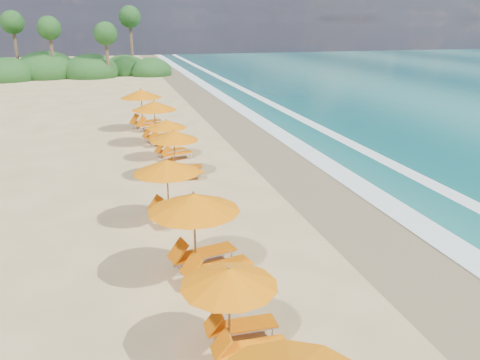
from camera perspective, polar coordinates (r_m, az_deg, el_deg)
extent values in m
plane|color=tan|center=(17.23, 0.00, -3.79)|extent=(160.00, 160.00, 0.00)
cube|color=olive|center=(18.60, 11.98, -2.45)|extent=(4.00, 160.00, 0.01)
cube|color=white|center=(19.30, 15.97, -1.92)|extent=(1.20, 160.00, 0.01)
cube|color=white|center=(20.97, 23.02, -1.10)|extent=(0.80, 160.00, 0.01)
cylinder|color=olive|center=(10.03, -1.28, -15.39)|extent=(0.05, 0.05, 1.92)
cone|color=orange|center=(9.60, -1.32, -11.45)|extent=(2.01, 2.01, 0.39)
sphere|color=olive|center=(9.50, -1.33, -10.34)|extent=(0.07, 0.07, 0.07)
cylinder|color=olive|center=(12.66, -5.39, -6.72)|extent=(0.06, 0.06, 2.33)
cone|color=orange|center=(12.28, -5.52, -2.64)|extent=(2.88, 2.88, 0.47)
sphere|color=olive|center=(12.19, -5.56, -1.50)|extent=(0.08, 0.08, 0.08)
cylinder|color=olive|center=(16.17, -8.55, -1.41)|extent=(0.05, 0.05, 2.17)
cone|color=orange|center=(15.88, -8.71, 1.64)|extent=(2.80, 2.80, 0.44)
sphere|color=olive|center=(15.82, -8.75, 2.48)|extent=(0.08, 0.08, 0.08)
cylinder|color=olive|center=(20.79, -7.77, 2.99)|extent=(0.05, 0.05, 2.05)
cone|color=orange|center=(20.58, -7.88, 5.27)|extent=(2.28, 2.28, 0.41)
sphere|color=olive|center=(20.53, -7.91, 5.89)|extent=(0.07, 0.07, 0.07)
cylinder|color=olive|center=(23.69, -8.67, 4.73)|extent=(0.05, 0.05, 1.92)
cone|color=orange|center=(23.51, -8.77, 6.62)|extent=(2.48, 2.48, 0.39)
sphere|color=olive|center=(23.47, -8.79, 7.13)|extent=(0.07, 0.07, 0.07)
cylinder|color=olive|center=(26.57, -10.07, 6.63)|extent=(0.06, 0.06, 2.35)
cone|color=orange|center=(26.39, -10.19, 8.71)|extent=(2.92, 2.92, 0.47)
sphere|color=olive|center=(26.35, -10.22, 9.27)|extent=(0.08, 0.08, 0.08)
cylinder|color=olive|center=(30.30, -11.56, 8.11)|extent=(0.06, 0.06, 2.47)
cone|color=orange|center=(30.14, -11.69, 10.03)|extent=(3.26, 3.26, 0.50)
sphere|color=olive|center=(30.10, -11.72, 10.54)|extent=(0.09, 0.09, 0.09)
ellipsoid|color=#163D14|center=(60.68, -17.28, 12.20)|extent=(6.40, 6.40, 4.16)
ellipsoid|color=#163D14|center=(62.02, -21.97, 11.89)|extent=(7.20, 7.20, 4.68)
ellipsoid|color=#163D14|center=(60.64, -25.95, 11.14)|extent=(6.00, 6.00, 3.90)
ellipsoid|color=#163D14|center=(62.69, -13.50, 12.62)|extent=(5.60, 5.60, 3.64)
ellipsoid|color=#163D14|center=(60.89, -10.53, 12.59)|extent=(5.00, 5.00, 3.25)
cylinder|color=brown|center=(58.51, -15.49, 13.99)|extent=(0.36, 0.36, 5.00)
sphere|color=#163D14|center=(58.39, -15.71, 16.43)|extent=(2.60, 2.60, 2.60)
cylinder|color=brown|center=(59.77, -21.43, 13.78)|extent=(0.36, 0.36, 5.60)
sphere|color=#163D14|center=(59.66, -21.76, 16.45)|extent=(2.60, 2.60, 2.60)
cylinder|color=brown|center=(62.24, -25.05, 13.76)|extent=(0.36, 0.36, 6.20)
sphere|color=#163D14|center=(62.15, -25.45, 16.59)|extent=(2.60, 2.60, 2.60)
cylinder|color=brown|center=(62.53, -12.76, 15.29)|extent=(0.36, 0.36, 6.80)
sphere|color=#163D14|center=(62.45, -12.99, 18.40)|extent=(2.60, 2.60, 2.60)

